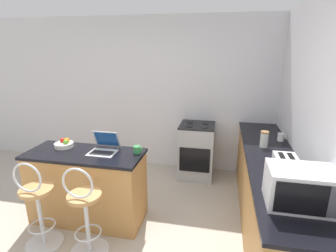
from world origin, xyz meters
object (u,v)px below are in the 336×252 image
Objects in this scene: microwave at (301,187)px; stove_range at (196,151)px; mug_white at (281,137)px; bar_stool_near at (38,207)px; fruit_bowl at (64,144)px; storage_jar at (264,139)px; mug_green at (137,150)px; laptop at (104,147)px; bar_stool_far at (85,213)px; toaster at (285,165)px.

microwave is 2.38m from stove_range.
bar_stool_near is at bearing -150.96° from mug_white.
mug_white is (2.63, 1.46, 0.47)m from bar_stool_near.
stove_range is 3.93× the size of fruit_bowl.
bar_stool_near is 5.02× the size of storage_jar.
storage_jar is at bearing 19.07° from mug_green.
storage_jar reaches higher than fruit_bowl.
bar_stool_near is at bearing -126.44° from stove_range.
bar_stool_near is 9.86× the size of mug_green.
storage_jar is (-0.26, -0.28, 0.05)m from mug_white.
fruit_bowl is (-0.55, 0.03, -0.02)m from laptop.
mug_white reaches higher than mug_green.
bar_stool_far is 2.59m from mug_white.
bar_stool_near is 2.70m from storage_jar.
bar_stool_far is 0.88m from mug_green.
laptop reaches higher than bar_stool_far.
microwave reaches higher than toaster.
mug_green is (0.40, 0.03, -0.02)m from laptop.
mug_green is at bearing 4.32° from laptop.
mug_white is (2.14, 0.82, -0.01)m from laptop.
laptop is 1.99m from toaster.
laptop is at bearing -3.20° from fruit_bowl.
microwave is at bearing -25.42° from mug_green.
bar_stool_far is 4.44× the size of fruit_bowl.
microwave reaches higher than laptop.
bar_stool_near is at bearing 178.05° from microwave.
storage_jar is at bearing -41.70° from stove_range.
microwave reaches higher than storage_jar.
storage_jar is (0.91, -0.81, 0.55)m from stove_range.
bar_stool_near is 0.94m from laptop.
bar_stool_far is 5.02× the size of storage_jar.
bar_stool_near reaches higher than mug_green.
fruit_bowl is (-2.53, 0.22, -0.06)m from toaster.
microwave is 1.84× the size of toaster.
mug_green is (-1.48, -0.51, -0.06)m from storage_jar.
mug_green is (-0.58, -1.32, 0.49)m from stove_range.
laptop is at bearing -158.94° from mug_white.
bar_stool_near is at bearing 180.00° from bar_stool_far.
mug_green is (-1.74, -0.79, -0.01)m from mug_white.
stove_range is 8.73× the size of mug_white.
fruit_bowl is at bearing 179.96° from mug_green.
bar_stool_near reaches higher than stove_range.
mug_white is 1.00× the size of mug_green.
stove_range is 1.33m from storage_jar.
storage_jar reaches higher than bar_stool_near.
bar_stool_far is 3.69× the size of toaster.
fruit_bowl is (-2.69, -0.79, -0.01)m from mug_white.
mug_green is 0.95m from fruit_bowl.
storage_jar is at bearing 97.64° from toaster.
microwave reaches higher than bar_stool_near.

